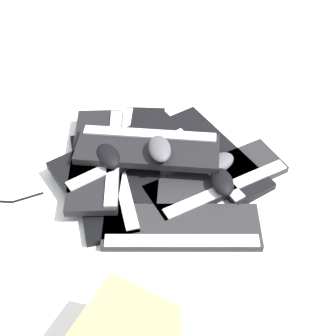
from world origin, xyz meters
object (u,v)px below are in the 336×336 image
(keyboard_3, at_px, (217,180))
(mouse_2, at_px, (219,163))
(keyboard_4, at_px, (212,153))
(mouse_3, at_px, (108,156))
(keyboard_1, at_px, (103,182))
(keyboard_5, at_px, (97,158))
(keyboard_6, at_px, (121,151))
(keyboard_0, at_px, (137,153))
(keyboard_7, at_px, (148,148))
(mouse_0, at_px, (160,149))
(mouse_1, at_px, (222,182))
(keyboard_2, at_px, (181,228))

(keyboard_3, xyz_separation_m, mouse_2, (0.03, -0.03, 0.04))
(keyboard_4, bearing_deg, mouse_3, 67.18)
(keyboard_1, xyz_separation_m, keyboard_5, (0.07, -0.03, 0.03))
(keyboard_4, xyz_separation_m, keyboard_6, (0.16, 0.25, 0.03))
(keyboard_5, distance_m, mouse_2, 0.38)
(keyboard_3, relative_size, mouse_3, 4.15)
(keyboard_0, xyz_separation_m, keyboard_6, (0.01, 0.05, 0.03))
(keyboard_1, xyz_separation_m, keyboard_6, (0.05, -0.10, 0.03))
(keyboard_3, relative_size, keyboard_7, 1.07)
(mouse_0, distance_m, mouse_1, 0.21)
(keyboard_1, bearing_deg, keyboard_0, -74.49)
(keyboard_0, bearing_deg, keyboard_6, 79.23)
(mouse_0, bearing_deg, keyboard_7, 34.64)
(keyboard_5, bearing_deg, keyboard_2, -170.18)
(keyboard_1, height_order, keyboard_3, same)
(keyboard_7, distance_m, mouse_3, 0.12)
(keyboard_1, bearing_deg, mouse_1, -131.79)
(keyboard_3, height_order, keyboard_5, keyboard_5)
(mouse_3, bearing_deg, keyboard_4, -103.43)
(mouse_0, bearing_deg, mouse_1, -123.29)
(keyboard_6, bearing_deg, keyboard_0, -100.77)
(keyboard_4, distance_m, mouse_3, 0.34)
(mouse_2, xyz_separation_m, mouse_3, (0.20, 0.27, 0.03))
(mouse_1, bearing_deg, keyboard_7, -127.49)
(keyboard_5, bearing_deg, mouse_1, -142.12)
(keyboard_3, distance_m, keyboard_5, 0.38)
(keyboard_6, relative_size, mouse_1, 4.04)
(keyboard_3, distance_m, mouse_3, 0.34)
(keyboard_1, distance_m, mouse_0, 0.20)
(keyboard_3, xyz_separation_m, mouse_1, (-0.04, 0.02, 0.04))
(keyboard_0, distance_m, mouse_0, 0.15)
(keyboard_4, relative_size, mouse_3, 4.08)
(keyboard_7, bearing_deg, keyboard_1, 85.20)
(keyboard_6, xyz_separation_m, mouse_2, (-0.23, -0.21, 0.01))
(keyboard_2, bearing_deg, mouse_2, -64.79)
(keyboard_1, xyz_separation_m, keyboard_4, (-0.10, -0.35, 0.00))
(mouse_0, xyz_separation_m, mouse_3, (0.09, 0.13, -0.03))
(keyboard_2, relative_size, mouse_3, 4.03)
(mouse_0, height_order, mouse_2, mouse_0)
(keyboard_2, bearing_deg, mouse_3, 8.48)
(keyboard_7, height_order, mouse_3, mouse_3)
(keyboard_2, bearing_deg, keyboard_1, 17.10)
(keyboard_2, distance_m, keyboard_4, 0.32)
(keyboard_2, bearing_deg, keyboard_3, -68.22)
(keyboard_5, bearing_deg, keyboard_7, -122.70)
(mouse_0, xyz_separation_m, mouse_1, (-0.17, -0.10, -0.06))
(keyboard_7, height_order, mouse_0, mouse_0)
(keyboard_2, bearing_deg, keyboard_0, -11.88)
(keyboard_7, bearing_deg, mouse_2, -136.74)
(keyboard_1, xyz_separation_m, keyboard_7, (-0.01, -0.16, 0.06))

